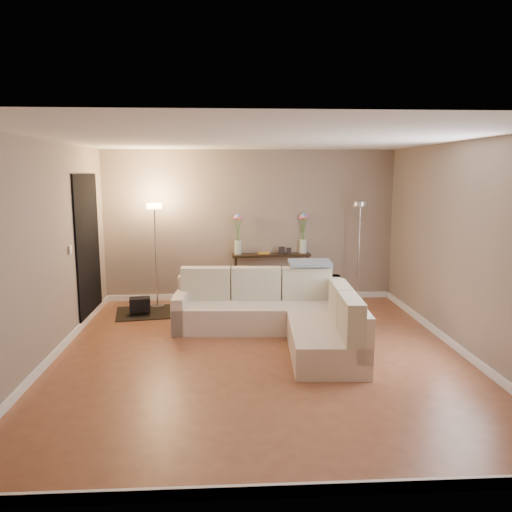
{
  "coord_description": "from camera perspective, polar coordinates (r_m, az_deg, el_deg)",
  "views": [
    {
      "loc": [
        -0.38,
        -5.85,
        2.22
      ],
      "look_at": [
        0.0,
        0.8,
        1.1
      ],
      "focal_mm": 35.0,
      "sensor_mm": 36.0,
      "label": 1
    }
  ],
  "objects": [
    {
      "name": "floor",
      "position": [
        6.27,
        0.43,
        -11.25
      ],
      "size": [
        5.0,
        5.5,
        0.01
      ],
      "primitive_type": "cube",
      "color": "brown",
      "rests_on": "ground"
    },
    {
      "name": "ceiling",
      "position": [
        5.87,
        0.46,
        13.3
      ],
      "size": [
        5.0,
        5.5,
        0.01
      ],
      "primitive_type": "cube",
      "color": "white",
      "rests_on": "ground"
    },
    {
      "name": "wall_back",
      "position": [
        8.66,
        -0.74,
        3.46
      ],
      "size": [
        5.0,
        0.02,
        2.6
      ],
      "primitive_type": "cube",
      "color": "gray",
      "rests_on": "ground"
    },
    {
      "name": "wall_front",
      "position": [
        3.24,
        3.62,
        -6.99
      ],
      "size": [
        5.0,
        0.02,
        2.6
      ],
      "primitive_type": "cube",
      "color": "gray",
      "rests_on": "ground"
    },
    {
      "name": "wall_left",
      "position": [
        6.29,
        -23.02,
        0.37
      ],
      "size": [
        0.02,
        5.5,
        2.6
      ],
      "primitive_type": "cube",
      "color": "gray",
      "rests_on": "ground"
    },
    {
      "name": "wall_right",
      "position": [
        6.59,
        22.79,
        0.77
      ],
      "size": [
        0.02,
        5.5,
        2.6
      ],
      "primitive_type": "cube",
      "color": "gray",
      "rests_on": "ground"
    },
    {
      "name": "baseboard_back",
      "position": [
        8.86,
        -0.72,
        -4.62
      ],
      "size": [
        5.0,
        0.03,
        0.1
      ],
      "primitive_type": "cube",
      "color": "white",
      "rests_on": "ground"
    },
    {
      "name": "baseboard_front",
      "position": [
        3.81,
        3.36,
        -25.18
      ],
      "size": [
        5.0,
        0.03,
        0.1
      ],
      "primitive_type": "cube",
      "color": "white",
      "rests_on": "ground"
    },
    {
      "name": "baseboard_left",
      "position": [
        6.58,
        -22.09,
        -10.43
      ],
      "size": [
        0.03,
        5.5,
        0.1
      ],
      "primitive_type": "cube",
      "color": "white",
      "rests_on": "ground"
    },
    {
      "name": "baseboard_right",
      "position": [
        6.86,
        21.92,
        -9.6
      ],
      "size": [
        0.03,
        5.5,
        0.1
      ],
      "primitive_type": "cube",
      "color": "white",
      "rests_on": "ground"
    },
    {
      "name": "doorway",
      "position": [
        7.91,
        -18.63,
        0.91
      ],
      "size": [
        0.02,
        1.2,
        2.2
      ],
      "primitive_type": "cube",
      "color": "black",
      "rests_on": "ground"
    },
    {
      "name": "switch_plate",
      "position": [
        7.09,
        -20.46,
        0.67
      ],
      "size": [
        0.02,
        0.08,
        0.12
      ],
      "primitive_type": "cube",
      "color": "white",
      "rests_on": "ground"
    },
    {
      "name": "sectional_sofa",
      "position": [
        6.86,
        3.06,
        -6.6
      ],
      "size": [
        2.45,
        2.44,
        0.85
      ],
      "color": "beige",
      "rests_on": "floor"
    },
    {
      "name": "throw_blanket",
      "position": [
        7.32,
        6.21,
        -0.77
      ],
      "size": [
        0.61,
        0.36,
        0.08
      ],
      "primitive_type": "cube",
      "rotation": [
        0.1,
        0.0,
        -0.0
      ],
      "color": "gray",
      "rests_on": "sectional_sofa"
    },
    {
      "name": "console_table",
      "position": [
        8.71,
        1.14,
        -2.05
      ],
      "size": [
        1.36,
        0.42,
        0.83
      ],
      "color": "black",
      "rests_on": "floor"
    },
    {
      "name": "leaning_mirror",
      "position": [
        8.77,
        1.55,
        2.87
      ],
      "size": [
        0.95,
        0.09,
        0.75
      ],
      "color": "black",
      "rests_on": "console_table"
    },
    {
      "name": "table_decor",
      "position": [
        8.61,
        1.7,
        0.41
      ],
      "size": [
        0.57,
        0.13,
        0.13
      ],
      "color": "orange",
      "rests_on": "console_table"
    },
    {
      "name": "flower_vase_left",
      "position": [
        8.56,
        -2.08,
        2.15
      ],
      "size": [
        0.16,
        0.13,
        0.71
      ],
      "color": "silver",
      "rests_on": "console_table"
    },
    {
      "name": "flower_vase_right",
      "position": [
        8.71,
        5.42,
        2.24
      ],
      "size": [
        0.16,
        0.13,
        0.71
      ],
      "color": "silver",
      "rests_on": "console_table"
    },
    {
      "name": "floor_lamp_lit",
      "position": [
        8.29,
        -11.45,
        2.38
      ],
      "size": [
        0.28,
        0.28,
        1.72
      ],
      "color": "silver",
      "rests_on": "floor"
    },
    {
      "name": "floor_lamp_unlit",
      "position": [
        8.48,
        11.76,
        2.68
      ],
      "size": [
        0.31,
        0.31,
        1.75
      ],
      "color": "silver",
      "rests_on": "floor"
    },
    {
      "name": "charcoal_rug",
      "position": [
        8.2,
        -11.76,
        -6.3
      ],
      "size": [
        1.25,
        1.02,
        0.01
      ],
      "primitive_type": "cube",
      "rotation": [
        0.0,
        0.0,
        0.17
      ],
      "color": "black",
      "rests_on": "floor"
    },
    {
      "name": "black_bag",
      "position": [
        8.06,
        -13.13,
        -5.38
      ],
      "size": [
        0.35,
        0.27,
        0.21
      ],
      "primitive_type": "cube",
      "rotation": [
        0.0,
        0.0,
        0.17
      ],
      "color": "black",
      "rests_on": "charcoal_rug"
    }
  ]
}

